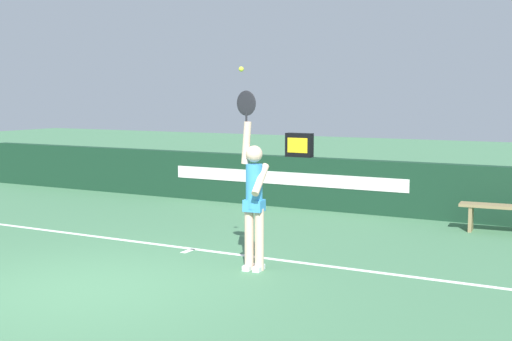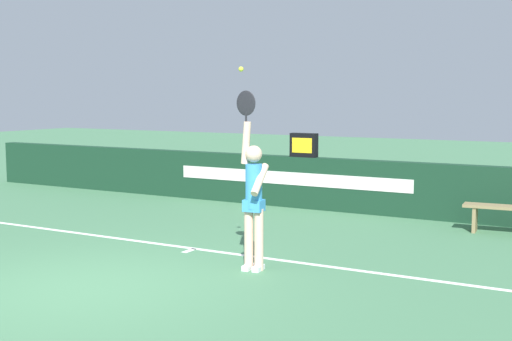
# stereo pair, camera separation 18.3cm
# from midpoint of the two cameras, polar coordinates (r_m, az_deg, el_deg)

# --- Properties ---
(ground_plane) EXTENTS (60.00, 60.00, 0.00)m
(ground_plane) POSITION_cam_midpoint_polar(r_m,az_deg,el_deg) (8.87, -14.94, -9.60)
(ground_plane) COLOR #437651
(court_lines) EXTENTS (12.45, 5.51, 0.00)m
(court_lines) POSITION_cam_midpoint_polar(r_m,az_deg,el_deg) (8.74, -15.77, -9.85)
(court_lines) COLOR white
(court_lines) RESTS_ON ground
(back_wall) EXTENTS (18.34, 0.29, 1.09)m
(back_wall) POSITION_cam_midpoint_polar(r_m,az_deg,el_deg) (14.44, 3.90, -1.04)
(back_wall) COLOR #143422
(back_wall) RESTS_ON ground
(speed_display) EXTENTS (0.59, 0.20, 0.51)m
(speed_display) POSITION_cam_midpoint_polar(r_m,az_deg,el_deg) (14.43, 3.29, 2.15)
(speed_display) COLOR black
(speed_display) RESTS_ON back_wall
(tennis_player) EXTENTS (0.45, 0.46, 2.47)m
(tennis_player) POSITION_cam_midpoint_polar(r_m,az_deg,el_deg) (9.28, -0.75, -2.18)
(tennis_player) COLOR beige
(tennis_player) RESTS_ON ground
(tennis_ball) EXTENTS (0.07, 0.07, 0.07)m
(tennis_ball) POSITION_cam_midpoint_polar(r_m,az_deg,el_deg) (9.29, -1.82, 8.51)
(tennis_ball) COLOR #CFD936
(courtside_bench_near) EXTENTS (1.68, 0.49, 0.50)m
(courtside_bench_near) POSITION_cam_midpoint_polar(r_m,az_deg,el_deg) (12.54, 20.08, -3.29)
(courtside_bench_near) COLOR olive
(courtside_bench_near) RESTS_ON ground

